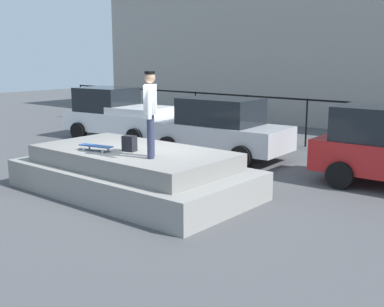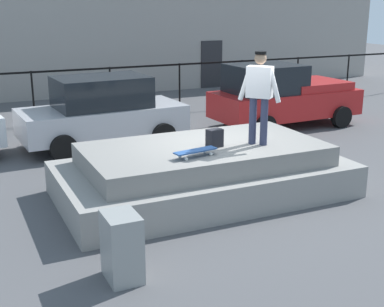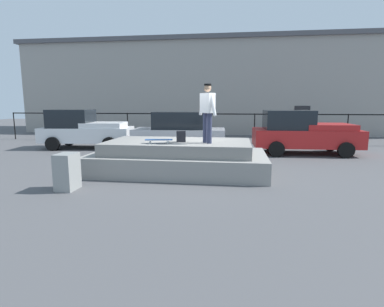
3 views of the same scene
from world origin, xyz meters
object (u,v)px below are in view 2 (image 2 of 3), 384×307
object	(u,v)px
car_silver_sedan_mid	(102,111)
utility_box	(122,247)
skateboarder	(259,91)
car_red_pickup_far	(282,96)
skateboard	(196,151)
backpack	(215,138)

from	to	relation	value
car_silver_sedan_mid	utility_box	xyz separation A→B (m)	(-1.65, -6.78, -0.44)
skateboarder	utility_box	size ratio (longest dim) A/B	1.87
car_red_pickup_far	utility_box	xyz separation A→B (m)	(-7.07, -6.69, -0.47)
skateboard	car_red_pickup_far	world-z (taller)	car_red_pickup_far
skateboarder	car_silver_sedan_mid	bearing A→B (deg)	109.93
skateboarder	utility_box	world-z (taller)	skateboarder
skateboard	backpack	xyz separation A→B (m)	(0.60, 0.44, 0.07)
car_red_pickup_far	utility_box	size ratio (longest dim) A/B	4.79
skateboard	backpack	bearing A→B (deg)	36.15
backpack	car_silver_sedan_mid	size ratio (longest dim) A/B	0.08
car_red_pickup_far	utility_box	world-z (taller)	car_red_pickup_far
skateboarder	skateboard	size ratio (longest dim) A/B	2.08
car_silver_sedan_mid	utility_box	world-z (taller)	car_silver_sedan_mid
skateboard	car_silver_sedan_mid	xyz separation A→B (m)	(-0.29, 4.97, -0.19)
backpack	utility_box	distance (m)	3.46
car_red_pickup_far	car_silver_sedan_mid	bearing A→B (deg)	178.99
utility_box	skateboard	bearing A→B (deg)	43.19
skateboarder	skateboard	distance (m)	1.71
skateboard	car_silver_sedan_mid	world-z (taller)	car_silver_sedan_mid
skateboarder	car_silver_sedan_mid	distance (m)	5.14
car_silver_sedan_mid	car_red_pickup_far	size ratio (longest dim) A/B	0.95
backpack	utility_box	world-z (taller)	backpack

